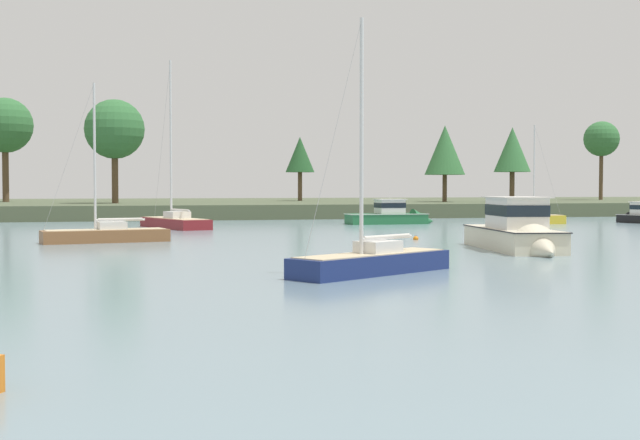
# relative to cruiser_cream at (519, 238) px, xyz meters

# --- Properties ---
(far_shore_bank) EXTENTS (191.76, 50.13, 1.53)m
(far_shore_bank) POSITION_rel_cruiser_cream_xyz_m (-10.29, 68.89, 0.07)
(far_shore_bank) COLOR #4C563D
(far_shore_bank) RESTS_ON ground
(cruiser_cream) EXTENTS (4.17, 10.75, 5.06)m
(cruiser_cream) POSITION_rel_cruiser_cream_xyz_m (0.00, 0.00, 0.00)
(cruiser_cream) COLOR beige
(cruiser_cream) RESTS_ON ground
(sailboat_yellow) EXTENTS (6.62, 2.34, 9.53)m
(sailboat_yellow) POSITION_rel_cruiser_cream_xyz_m (15.74, 29.28, -0.49)
(sailboat_yellow) COLOR gold
(sailboat_yellow) RESTS_ON ground
(cruiser_green) EXTENTS (8.32, 2.87, 4.41)m
(cruiser_green) POSITION_rel_cruiser_cream_xyz_m (3.99, 32.18, -0.21)
(cruiser_green) COLOR #236B3D
(cruiser_green) RESTS_ON ground
(sailboat_navy) EXTENTS (7.48, 5.64, 10.39)m
(sailboat_navy) POSITION_rel_cruiser_cream_xyz_m (-11.04, -9.44, -0.46)
(sailboat_navy) COLOR navy
(sailboat_navy) RESTS_ON ground
(sailboat_wood) EXTENTS (7.82, 3.54, 10.21)m
(sailboat_wood) POSITION_rel_cruiser_cream_xyz_m (-21.38, 12.27, -0.47)
(sailboat_wood) COLOR brown
(sailboat_wood) RESTS_ON ground
(sailboat_maroon) EXTENTS (5.37, 9.35, 14.33)m
(sailboat_maroon) POSITION_rel_cruiser_cream_xyz_m (-16.08, 28.98, -0.42)
(sailboat_maroon) COLOR maroon
(sailboat_maroon) RESTS_ON ground
(mooring_buoy_orange) EXTENTS (0.35, 0.35, 0.40)m
(mooring_buoy_orange) POSITION_rel_cruiser_cream_xyz_m (-2.08, 10.14, -0.63)
(mooring_buoy_orange) COLOR orange
(mooring_buoy_orange) RESTS_ON ground
(shore_tree_center_left) EXTENTS (6.66, 6.66, 12.60)m
(shore_tree_center_left) POSITION_rel_cruiser_cream_xyz_m (-33.73, 67.36, 10.02)
(shore_tree_center_left) COLOR brown
(shore_tree_center_left) RESTS_ON far_shore_bank
(shore_tree_right_mid) EXTENTS (4.92, 4.92, 11.04)m
(shore_tree_right_mid) POSITION_rel_cruiser_cream_xyz_m (45.71, 65.47, 9.32)
(shore_tree_right_mid) COLOR brown
(shore_tree_right_mid) RESTS_ON far_shore_bank
(shore_tree_center_right) EXTENTS (4.36, 4.36, 8.96)m
(shore_tree_center_right) POSITION_rel_cruiser_cream_xyz_m (25.41, 52.06, 7.05)
(shore_tree_center_right) COLOR brown
(shore_tree_center_right) RESTS_ON far_shore_bank
(shore_tree_far_left) EXTENTS (4.92, 4.92, 9.34)m
(shore_tree_far_left) POSITION_rel_cruiser_cream_xyz_m (18.36, 55.93, 7.12)
(shore_tree_far_left) COLOR brown
(shore_tree_far_left) RESTS_ON far_shore_bank
(shore_tree_inland_c) EXTENTS (3.78, 3.78, 8.37)m
(shore_tree_inland_c) POSITION_rel_cruiser_cream_xyz_m (2.70, 67.31, 6.81)
(shore_tree_inland_c) COLOR brown
(shore_tree_inland_c) RESTS_ON far_shore_bank
(shore_tree_right) EXTENTS (6.61, 6.61, 11.57)m
(shore_tree_right) POSITION_rel_cruiser_cream_xyz_m (-20.85, 56.00, 9.03)
(shore_tree_right) COLOR brown
(shore_tree_right) RESTS_ON far_shore_bank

